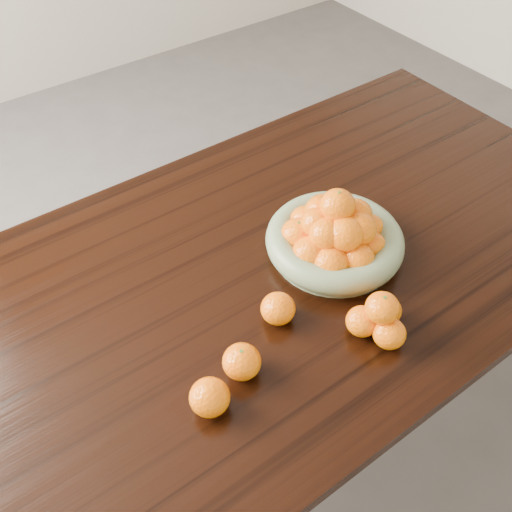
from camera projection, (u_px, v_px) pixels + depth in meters
ground at (260, 420)px, 1.92m from camera, size 5.00×5.00×0.00m
dining_table at (261, 293)px, 1.44m from camera, size 2.00×1.00×0.75m
fruit_bowl at (335, 235)px, 1.38m from camera, size 0.34×0.34×0.19m
orange_pyramid at (380, 318)px, 1.22m from camera, size 0.13×0.13×0.11m
loose_orange_0 at (242, 362)px, 1.15m from camera, size 0.08×0.08×0.07m
loose_orange_1 at (210, 397)px, 1.10m from camera, size 0.08×0.08×0.07m
loose_orange_2 at (278, 309)px, 1.25m from camera, size 0.08×0.08×0.07m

